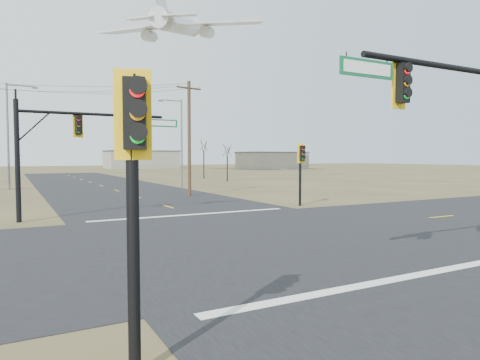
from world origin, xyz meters
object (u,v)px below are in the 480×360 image
object	(u,v)px
mast_arm_far	(82,135)
streetlight_a	(180,138)
utility_pole_near	(189,137)
bare_tree_d	(204,145)
bare_tree_c	(227,150)
pedestal_signal_sw	(134,157)
streetlight_c	(10,130)
pedestal_signal_ne	(301,160)

from	to	relation	value
mast_arm_far	streetlight_a	size ratio (longest dim) A/B	0.91
utility_pole_near	bare_tree_d	size ratio (longest dim) A/B	1.51
bare_tree_c	bare_tree_d	bearing A→B (deg)	90.00
pedestal_signal_sw	bare_tree_d	bearing A→B (deg)	85.28
mast_arm_far	bare_tree_d	distance (m)	43.60
pedestal_signal_sw	streetlight_c	xyz separation A→B (m)	(-1.51, 44.20, 2.79)
utility_pole_near	streetlight_c	bearing A→B (deg)	130.15
streetlight_c	utility_pole_near	bearing A→B (deg)	-49.35
pedestal_signal_ne	pedestal_signal_sw	xyz separation A→B (m)	(-16.05, -17.55, 0.22)
bare_tree_c	bare_tree_d	xyz separation A→B (m)	(-0.00, 8.23, 0.88)
pedestal_signal_ne	pedestal_signal_sw	size ratio (longest dim) A/B	0.92
mast_arm_far	pedestal_signal_ne	distance (m)	14.27
utility_pole_near	streetlight_a	size ratio (longest dim) A/B	1.02
pedestal_signal_ne	bare_tree_d	xyz separation A→B (m)	(9.11, 37.83, 2.07)
utility_pole_near	pedestal_signal_sw	bearing A→B (deg)	-113.07
mast_arm_far	utility_pole_near	world-z (taller)	utility_pole_near
pedestal_signal_ne	utility_pole_near	distance (m)	11.54
mast_arm_far	bare_tree_d	size ratio (longest dim) A/B	1.35
mast_arm_far	bare_tree_c	xyz separation A→B (m)	(23.27, 28.63, -0.25)
bare_tree_c	bare_tree_d	world-z (taller)	bare_tree_d
pedestal_signal_ne	streetlight_a	distance (m)	20.85
streetlight_c	bare_tree_d	world-z (taller)	streetlight_c
bare_tree_d	pedestal_signal_sw	bearing A→B (deg)	-114.44
pedestal_signal_ne	pedestal_signal_sw	world-z (taller)	pedestal_signal_sw
mast_arm_far	streetlight_a	xyz separation A→B (m)	(12.98, 19.73, 0.83)
pedestal_signal_ne	bare_tree_d	bearing A→B (deg)	93.38
mast_arm_far	pedestal_signal_sw	distance (m)	18.65
streetlight_c	bare_tree_d	distance (m)	28.93
pedestal_signal_ne	streetlight_c	bearing A→B (deg)	140.30
pedestal_signal_sw	bare_tree_c	xyz separation A→B (m)	(25.16, 47.14, 0.97)
pedestal_signal_sw	utility_pole_near	distance (m)	30.68
bare_tree_c	pedestal_signal_sw	bearing A→B (deg)	-118.09
pedestal_signal_sw	mast_arm_far	bearing A→B (deg)	103.89
utility_pole_near	streetlight_c	world-z (taller)	streetlight_c
mast_arm_far	streetlight_a	bearing A→B (deg)	41.41
pedestal_signal_ne	bare_tree_d	size ratio (longest dim) A/B	0.67
streetlight_c	bare_tree_d	size ratio (longest dim) A/B	1.69
pedestal_signal_ne	streetlight_c	size ratio (longest dim) A/B	0.39
streetlight_c	mast_arm_far	bearing A→B (deg)	-81.96
pedestal_signal_sw	streetlight_c	size ratio (longest dim) A/B	0.43
utility_pole_near	streetlight_a	bearing A→B (deg)	74.10
mast_arm_far	bare_tree_c	size ratio (longest dim) A/B	1.58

